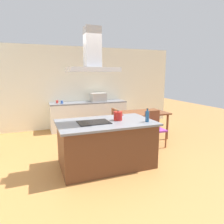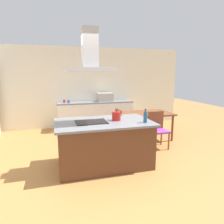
% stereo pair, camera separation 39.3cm
% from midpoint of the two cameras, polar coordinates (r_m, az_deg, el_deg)
% --- Properties ---
extents(ground, '(16.00, 16.00, 0.00)m').
position_cam_midpoint_polar(ground, '(5.62, -8.82, -8.32)').
color(ground, '#AD753D').
extents(wall_back, '(7.20, 0.10, 2.70)m').
position_cam_midpoint_polar(wall_back, '(7.06, -12.19, 6.63)').
color(wall_back, silver).
rests_on(wall_back, ground).
extents(kitchen_island, '(1.87, 1.14, 0.90)m').
position_cam_midpoint_polar(kitchen_island, '(4.10, -4.47, -8.80)').
color(kitchen_island, '#59331E').
rests_on(kitchen_island, ground).
extents(cooktop, '(0.60, 0.44, 0.01)m').
position_cam_midpoint_polar(cooktop, '(3.91, -8.04, -2.90)').
color(cooktop, black).
rests_on(cooktop, kitchen_island).
extents(tea_kettle, '(0.22, 0.17, 0.20)m').
position_cam_midpoint_polar(tea_kettle, '(4.06, -1.07, -1.12)').
color(tea_kettle, '#B21E19').
rests_on(tea_kettle, kitchen_island).
extents(olive_oil_bottle, '(0.07, 0.07, 0.26)m').
position_cam_midpoint_polar(olive_oil_bottle, '(3.95, 7.06, -1.19)').
color(olive_oil_bottle, navy).
rests_on(olive_oil_bottle, kitchen_island).
extents(back_counter, '(2.51, 0.62, 0.90)m').
position_cam_midpoint_polar(back_counter, '(6.89, -8.14, -0.88)').
color(back_counter, silver).
rests_on(back_counter, ground).
extents(countertop_microwave, '(0.50, 0.38, 0.28)m').
position_cam_midpoint_polar(countertop_microwave, '(6.88, -5.53, 4.13)').
color(countertop_microwave, '#B2AFAA').
rests_on(countertop_microwave, back_counter).
extents(coffee_mug_red, '(0.08, 0.08, 0.09)m').
position_cam_midpoint_polar(coffee_mug_red, '(6.73, -16.75, 2.76)').
color(coffee_mug_red, red).
rests_on(coffee_mug_red, back_counter).
extents(coffee_mug_blue, '(0.08, 0.08, 0.09)m').
position_cam_midpoint_polar(coffee_mug_blue, '(6.60, -15.54, 2.69)').
color(coffee_mug_blue, '#2D56B2').
rests_on(coffee_mug_blue, back_counter).
extents(dining_table, '(1.40, 0.90, 0.75)m').
position_cam_midpoint_polar(dining_table, '(5.78, 6.35, -0.89)').
color(dining_table, brown).
rests_on(dining_table, ground).
extents(chair_facing_island, '(0.42, 0.42, 0.89)m').
position_cam_midpoint_polar(chair_facing_island, '(5.25, 9.65, -3.93)').
color(chair_facing_island, purple).
rests_on(chair_facing_island, ground).
extents(chair_at_left_end, '(0.42, 0.42, 0.89)m').
position_cam_midpoint_polar(chair_at_left_end, '(5.46, -2.27, -3.21)').
color(chair_at_left_end, purple).
rests_on(chair_at_left_end, ground).
extents(range_hood, '(0.90, 0.55, 0.78)m').
position_cam_midpoint_polar(range_hood, '(3.81, -8.52, 14.84)').
color(range_hood, '#ADADB2').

